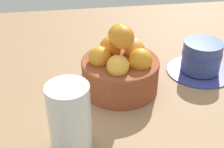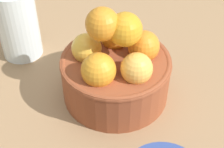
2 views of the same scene
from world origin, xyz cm
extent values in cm
cube|color=#997551|center=(0.00, 0.00, -2.00)|extent=(134.69, 98.04, 4.00)
cylinder|color=brown|center=(0.00, 0.00, 3.33)|extent=(15.59, 15.59, 6.67)
torus|color=brown|center=(0.00, 0.00, 6.27)|extent=(15.79, 15.79, 1.00)
sphere|color=#F3AD49|center=(-3.36, -2.55, 7.79)|extent=(4.30, 4.30, 4.30)
sphere|color=orange|center=(1.39, -3.99, 7.79)|extent=(4.54, 4.54, 4.54)
sphere|color=orange|center=(4.22, 0.09, 7.79)|extent=(4.39, 4.39, 4.39)
sphere|color=gold|center=(1.22, 4.04, 7.79)|extent=(4.27, 4.27, 4.27)
sphere|color=orange|center=(-3.47, 2.41, 7.79)|extent=(4.65, 4.65, 4.65)
sphere|color=orange|center=(0.28, -1.17, 11.65)|extent=(4.63, 4.63, 4.63)
sphere|color=orange|center=(0.47, 1.77, 12.56)|extent=(4.46, 4.46, 4.46)
cylinder|color=silver|center=(10.69, 15.51, 5.93)|extent=(6.69, 6.69, 11.85)
camera|label=1|loc=(9.92, 53.78, 37.30)|focal=50.51mm
camera|label=2|loc=(-36.73, 1.94, 36.93)|focal=54.80mm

